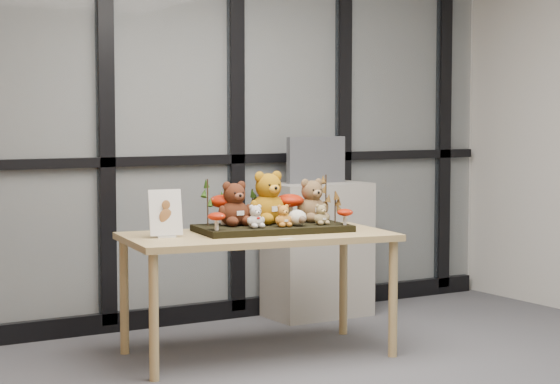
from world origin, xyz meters
TOP-DOWN VIEW (x-y plane):
  - room_shell at (0.00, 0.00)m, footprint 5.00×5.00m
  - glass_partition at (-0.00, 2.47)m, footprint 4.90×0.06m
  - display_table at (0.04, 1.48)m, footprint 1.55×0.94m
  - diorama_tray at (0.16, 1.51)m, footprint 0.89×0.54m
  - bear_pooh_yellow at (0.18, 1.60)m, footprint 0.28×0.26m
  - bear_brown_medium at (-0.03, 1.61)m, footprint 0.23×0.22m
  - bear_tan_back at (0.46, 1.56)m, footprint 0.24×0.22m
  - bear_small_yellow at (0.16, 1.40)m, footprint 0.12×0.11m
  - bear_white_bow at (0.01, 1.43)m, footprint 0.12×0.11m
  - bear_beige_small at (0.40, 1.38)m, footprint 0.11×0.10m
  - plush_cream_hedgehog at (0.26, 1.40)m, footprint 0.09×0.08m
  - mushroom_back_left at (-0.06, 1.68)m, footprint 0.17×0.17m
  - mushroom_back_right at (0.32, 1.58)m, footprint 0.16×0.16m
  - mushroom_front_left at (-0.23, 1.44)m, footprint 0.10×0.10m
  - mushroom_front_right at (0.52, 1.31)m, footprint 0.09×0.09m
  - sprig_green_far_left at (-0.16, 1.67)m, footprint 0.05×0.05m
  - sprig_green_mid_left at (-0.04, 1.70)m, footprint 0.05×0.05m
  - sprig_dry_far_right at (0.54, 1.55)m, footprint 0.05×0.05m
  - sprig_dry_mid_right at (0.53, 1.44)m, footprint 0.05×0.05m
  - sprig_green_centre at (0.13, 1.68)m, footprint 0.05×0.05m
  - sign_holder at (-0.47, 1.57)m, footprint 0.18×0.08m
  - label_card at (0.04, 1.18)m, footprint 0.08×0.03m
  - cabinet at (0.94, 2.24)m, footprint 0.67×0.39m
  - monitor at (0.94, 2.25)m, footprint 0.43×0.05m

SIDE VIEW (x-z plane):
  - cabinet at x=0.94m, z-range 0.00..0.89m
  - display_table at x=0.04m, z-range 0.27..0.96m
  - label_card at x=0.04m, z-range 0.68..0.69m
  - diorama_tray at x=0.16m, z-range 0.68..0.72m
  - mushroom_front_right at x=0.52m, z-range 0.72..0.82m
  - plush_cream_hedgehog at x=0.26m, z-range 0.72..0.82m
  - mushroom_front_left at x=-0.23m, z-range 0.72..0.83m
  - bear_beige_small at x=0.40m, z-range 0.72..0.85m
  - bear_small_yellow at x=0.16m, z-range 0.72..0.86m
  - bear_white_bow at x=0.01m, z-range 0.72..0.86m
  - sign_holder at x=-0.47m, z-range 0.67..0.93m
  - sprig_dry_mid_right at x=0.53m, z-range 0.72..0.90m
  - mushroom_back_right at x=0.32m, z-range 0.72..0.90m
  - mushroom_back_left at x=-0.06m, z-range 0.72..0.91m
  - sprig_green_centre at x=0.13m, z-range 0.72..0.91m
  - sprig_green_mid_left at x=-0.04m, z-range 0.72..0.96m
  - sprig_green_far_left at x=-0.16m, z-range 0.72..0.98m
  - sprig_dry_far_right at x=0.54m, z-range 0.72..0.99m
  - bear_brown_medium at x=-0.03m, z-range 0.72..0.99m
  - bear_tan_back at x=0.46m, z-range 0.72..0.99m
  - bear_pooh_yellow at x=0.18m, z-range 0.72..1.05m
  - monitor at x=0.94m, z-range 0.89..1.19m
  - glass_partition at x=0.00m, z-range 0.03..2.81m
  - room_shell at x=0.00m, z-range -0.82..4.18m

